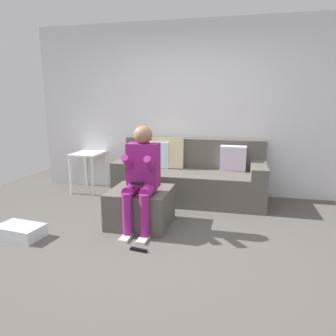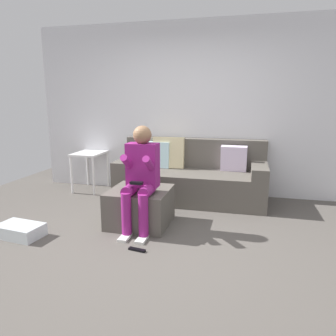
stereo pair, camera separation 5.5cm
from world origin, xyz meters
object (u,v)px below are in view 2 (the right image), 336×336
Objects in this scene: remote_near_ottoman at (137,250)px; ottoman at (140,207)px; couch_sectional at (191,177)px; storage_bin at (20,231)px; person_seated at (141,173)px; side_table at (90,159)px.

ottoman is at bearing 115.63° from remote_near_ottoman.
ottoman is 0.75m from remote_near_ottoman.
couch_sectional is 2.44m from storage_bin.
ottoman reaches higher than remote_near_ottoman.
remote_near_ottoman is at bearing -76.45° from person_seated.
couch_sectional reaches higher than remote_near_ottoman.
ottoman is 1.11× the size of side_table.
couch_sectional is 1.81× the size of person_seated.
couch_sectional is at bearing -3.20° from side_table.
storage_bin is (-1.25, -0.51, -0.61)m from person_seated.
remote_near_ottoman is (0.13, -0.52, -0.67)m from person_seated.
person_seated is 2.43× the size of storage_bin.
storage_bin is at bearing -150.04° from ottoman.
storage_bin is at bearing -131.27° from couch_sectional.
couch_sectional is 12.08× the size of remote_near_ottoman.
storage_bin is (-1.18, -0.68, -0.15)m from ottoman.
ottoman is 3.90× the size of remote_near_ottoman.
ottoman is 0.49m from person_seated.
side_table is (-1.37, 1.41, -0.14)m from person_seated.
couch_sectional is 4.40× the size of storage_bin.
side_table reaches higher than storage_bin.
side_table is at bearing 134.26° from person_seated.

